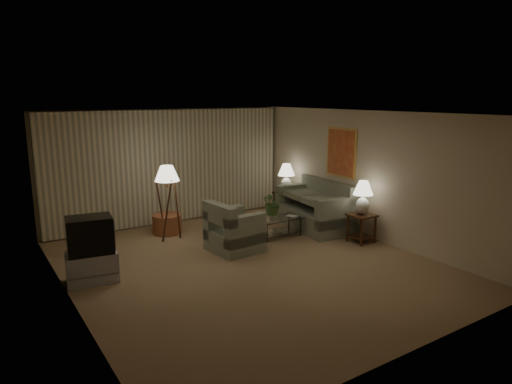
% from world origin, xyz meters
% --- Properties ---
extents(ground, '(7.00, 7.00, 0.00)m').
position_xyz_m(ground, '(0.00, 0.00, 0.00)').
color(ground, '#9F8158').
rests_on(ground, ground).
extents(room_shell, '(6.04, 7.02, 2.72)m').
position_xyz_m(room_shell, '(0.02, 1.51, 1.75)').
color(room_shell, beige).
rests_on(room_shell, ground).
extents(sofa, '(2.18, 1.45, 0.86)m').
position_xyz_m(sofa, '(2.50, 1.14, 0.43)').
color(sofa, gray).
rests_on(sofa, ground).
extents(armchair, '(1.08, 1.04, 0.78)m').
position_xyz_m(armchair, '(0.18, 0.79, 0.39)').
color(armchair, gray).
rests_on(armchair, ground).
extents(side_table_near, '(0.49, 0.49, 0.60)m').
position_xyz_m(side_table_near, '(2.65, -0.21, 0.40)').
color(side_table_near, '#32190D').
rests_on(side_table_near, ground).
extents(side_table_far, '(0.55, 0.46, 0.60)m').
position_xyz_m(side_table_far, '(2.65, 2.39, 0.41)').
color(side_table_far, '#32190D').
rests_on(side_table_far, ground).
extents(table_lamp_near, '(0.41, 0.41, 0.70)m').
position_xyz_m(table_lamp_near, '(2.65, -0.21, 1.01)').
color(table_lamp_near, white).
rests_on(table_lamp_near, side_table_near).
extents(table_lamp_far, '(0.42, 0.42, 0.73)m').
position_xyz_m(table_lamp_far, '(2.65, 2.39, 1.03)').
color(table_lamp_far, white).
rests_on(table_lamp_far, side_table_far).
extents(coffee_table, '(1.02, 0.56, 0.41)m').
position_xyz_m(coffee_table, '(1.43, 1.04, 0.28)').
color(coffee_table, silver).
rests_on(coffee_table, ground).
extents(tv_cabinet, '(0.95, 0.74, 0.50)m').
position_xyz_m(tv_cabinet, '(-2.55, 0.74, 0.25)').
color(tv_cabinet, '#98979A').
rests_on(tv_cabinet, ground).
extents(crt_tv, '(0.85, 0.71, 0.60)m').
position_xyz_m(crt_tv, '(-2.55, 0.74, 0.80)').
color(crt_tv, black).
rests_on(crt_tv, tv_cabinet).
extents(floor_lamp, '(0.51, 0.51, 1.58)m').
position_xyz_m(floor_lamp, '(-0.60, 2.20, 0.83)').
color(floor_lamp, '#32190D').
rests_on(floor_lamp, ground).
extents(ottoman, '(0.80, 0.80, 0.42)m').
position_xyz_m(ottoman, '(-0.48, 2.60, 0.21)').
color(ottoman, '#A16036').
rests_on(ottoman, ground).
extents(vase, '(0.16, 0.16, 0.16)m').
position_xyz_m(vase, '(1.28, 1.04, 0.50)').
color(vase, white).
rests_on(vase, coffee_table).
extents(flowers, '(0.53, 0.47, 0.54)m').
position_xyz_m(flowers, '(1.28, 1.04, 0.85)').
color(flowers, '#4A7232').
rests_on(flowers, vase).
extents(book, '(0.27, 0.30, 0.02)m').
position_xyz_m(book, '(1.68, 0.94, 0.42)').
color(book, olive).
rests_on(book, coffee_table).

